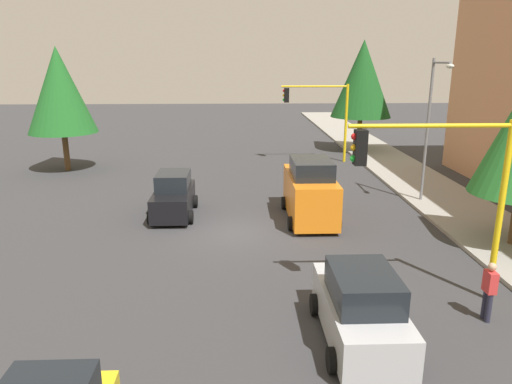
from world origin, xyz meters
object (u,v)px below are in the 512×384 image
Objects in this scene: street_lamp_curbside at (432,116)px; car_black at (174,196)px; tree_roadside_far at (362,79)px; car_silver at (360,309)px; traffic_signal_near_left at (440,176)px; tree_opposite_side at (60,90)px; traffic_signal_far_left at (320,107)px; delivery_van_orange at (310,191)px; pedestrian_crossing at (489,290)px.

street_lamp_curbside reaches higher than car_black.
tree_roadside_far reaches higher than street_lamp_curbside.
car_black is 0.93× the size of car_silver.
traffic_signal_near_left is at bearing 128.14° from car_silver.
car_silver is (20.02, 14.07, -4.19)m from tree_opposite_side.
traffic_signal_near_left is at bearing 0.01° from traffic_signal_far_left.
street_lamp_curbside is 0.90× the size of tree_opposite_side.
tree_opposite_side is 18.01m from delivery_van_orange.
traffic_signal_far_left is at bearing 173.34° from car_silver.
car_black is (9.57, 8.07, -4.19)m from tree_opposite_side.
tree_opposite_side reaches higher than street_lamp_curbside.
traffic_signal_far_left is 1.11× the size of delivery_van_orange.
traffic_signal_far_left is 1.38× the size of car_black.
street_lamp_curbside is 0.84× the size of tree_roadside_far.
tree_opposite_side is 21.36m from tree_roadside_far.
traffic_signal_near_left reaches higher than pedestrian_crossing.
street_lamp_curbside is (-9.61, 3.55, 0.54)m from traffic_signal_near_left.
traffic_signal_far_left reaches higher than pedestrian_crossing.
delivery_van_orange is 1.15× the size of car_silver.
delivery_van_orange is (1.98, -5.98, -3.07)m from street_lamp_curbside.
traffic_signal_near_left is 8.39m from delivery_van_orange.
car_black is (-0.80, -6.15, -0.39)m from delivery_van_orange.
traffic_signal_far_left is at bearing -176.84° from pedestrian_crossing.
street_lamp_curbside is 7.00m from delivery_van_orange.
traffic_signal_far_left is 1.28× the size of car_silver.
pedestrian_crossing is at bearing 3.16° from traffic_signal_far_left.
traffic_signal_near_left is at bearing 17.62° from delivery_van_orange.
street_lamp_curbside reaches higher than pedestrian_crossing.
delivery_van_orange is at bearing -71.67° from street_lamp_curbside.
car_silver is (22.02, -2.57, -2.89)m from traffic_signal_far_left.
traffic_signal_far_left is 0.69× the size of tree_opposite_side.
car_black is at bearing 40.15° from tree_opposite_side.
tree_roadside_far reaches higher than traffic_signal_near_left.
tree_opposite_side is 1.61× the size of delivery_van_orange.
tree_opposite_side is at bearing -73.69° from tree_roadside_far.
street_lamp_curbside reaches higher than delivery_van_orange.
car_black is at bearing -134.59° from pedestrian_crossing.
tree_roadside_far reaches higher than car_silver.
street_lamp_curbside is 14.44m from tree_roadside_far.
tree_opposite_side is at bearing -139.85° from car_black.
tree_roadside_far is at bearing 178.81° from street_lamp_curbside.
car_black is 2.28× the size of pedestrian_crossing.
traffic_signal_near_left reaches higher than car_silver.
street_lamp_curbside reaches higher than traffic_signal_far_left.
delivery_van_orange is at bearing 82.60° from car_black.
car_black is (-8.43, -8.57, -2.91)m from traffic_signal_near_left.
street_lamp_curbside is 11.57m from pedestrian_crossing.
traffic_signal_near_left is 10.26m from street_lamp_curbside.
car_black is at bearing -36.52° from traffic_signal_far_left.
car_silver is at bearing -27.78° from street_lamp_curbside.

